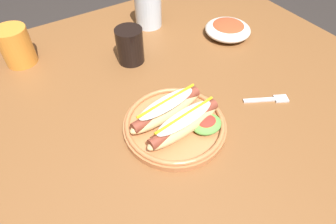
{
  "coord_description": "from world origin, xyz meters",
  "views": [
    {
      "loc": [
        -0.26,
        -0.5,
        1.28
      ],
      "look_at": [
        -0.01,
        -0.1,
        0.77
      ],
      "focal_mm": 30.62,
      "sensor_mm": 36.0,
      "label": 1
    }
  ],
  "objects_px": {
    "fork": "(270,99)",
    "water_cup": "(148,7)",
    "extra_cup": "(16,46)",
    "side_bowl": "(228,29)",
    "soda_cup": "(130,46)",
    "hot_dog_plate": "(176,121)"
  },
  "relations": [
    {
      "from": "fork",
      "to": "water_cup",
      "type": "bearing_deg",
      "value": 126.13
    },
    {
      "from": "hot_dog_plate",
      "to": "soda_cup",
      "type": "relative_size",
      "value": 2.34
    },
    {
      "from": "side_bowl",
      "to": "water_cup",
      "type": "bearing_deg",
      "value": 133.42
    },
    {
      "from": "hot_dog_plate",
      "to": "fork",
      "type": "distance_m",
      "value": 0.27
    },
    {
      "from": "side_bowl",
      "to": "extra_cup",
      "type": "bearing_deg",
      "value": 160.63
    },
    {
      "from": "fork",
      "to": "water_cup",
      "type": "xyz_separation_m",
      "value": [
        -0.08,
        0.51,
        0.06
      ]
    },
    {
      "from": "fork",
      "to": "side_bowl",
      "type": "distance_m",
      "value": 0.32
    },
    {
      "from": "soda_cup",
      "to": "fork",
      "type": "bearing_deg",
      "value": -56.87
    },
    {
      "from": "water_cup",
      "to": "fork",
      "type": "bearing_deg",
      "value": -80.9
    },
    {
      "from": "extra_cup",
      "to": "side_bowl",
      "type": "height_order",
      "value": "extra_cup"
    },
    {
      "from": "soda_cup",
      "to": "water_cup",
      "type": "xyz_separation_m",
      "value": [
        0.15,
        0.15,
        0.01
      ]
    },
    {
      "from": "hot_dog_plate",
      "to": "extra_cup",
      "type": "height_order",
      "value": "extra_cup"
    },
    {
      "from": "fork",
      "to": "soda_cup",
      "type": "xyz_separation_m",
      "value": [
        -0.23,
        0.35,
        0.05
      ]
    },
    {
      "from": "fork",
      "to": "soda_cup",
      "type": "distance_m",
      "value": 0.42
    },
    {
      "from": "hot_dog_plate",
      "to": "water_cup",
      "type": "xyz_separation_m",
      "value": [
        0.18,
        0.45,
        0.04
      ]
    },
    {
      "from": "water_cup",
      "to": "soda_cup",
      "type": "bearing_deg",
      "value": -134.26
    },
    {
      "from": "hot_dog_plate",
      "to": "extra_cup",
      "type": "bearing_deg",
      "value": 117.96
    },
    {
      "from": "hot_dog_plate",
      "to": "soda_cup",
      "type": "xyz_separation_m",
      "value": [
        0.03,
        0.3,
        0.03
      ]
    },
    {
      "from": "side_bowl",
      "to": "fork",
      "type": "bearing_deg",
      "value": -109.88
    },
    {
      "from": "water_cup",
      "to": "extra_cup",
      "type": "xyz_separation_m",
      "value": [
        -0.43,
        0.02,
        -0.01
      ]
    },
    {
      "from": "soda_cup",
      "to": "extra_cup",
      "type": "height_order",
      "value": "extra_cup"
    },
    {
      "from": "soda_cup",
      "to": "extra_cup",
      "type": "distance_m",
      "value": 0.33
    }
  ]
}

